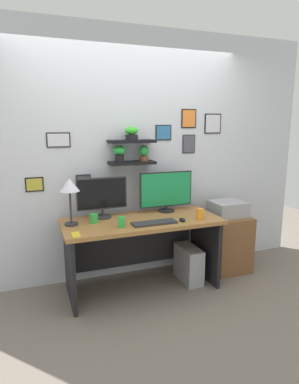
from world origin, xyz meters
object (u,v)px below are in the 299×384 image
(desk_lamp, at_px, (70,188))
(computer_tower_right, at_px, (189,264))
(desk, at_px, (140,238))
(water_cup, at_px, (200,214))
(monitor_right, at_px, (166,191))
(monitor_left, at_px, (102,196))
(coffee_mug, at_px, (94,218))
(drawer_cabinet, at_px, (226,242))
(pen_cup, at_px, (121,222))
(printer, at_px, (228,209))
(cell_phone, at_px, (76,235))
(keyboard, at_px, (154,223))
(computer_mouse, at_px, (182,220))

(desk_lamp, bearing_deg, computer_tower_right, -3.94)
(desk, bearing_deg, water_cup, -23.26)
(monitor_right, distance_m, computer_tower_right, 0.84)
(monitor_left, distance_m, monitor_right, 0.71)
(coffee_mug, distance_m, water_cup, 1.07)
(monitor_left, bearing_deg, drawer_cabinet, -3.90)
(pen_cup, height_order, printer, pen_cup)
(desk, distance_m, cell_phone, 0.79)
(cell_phone, bearing_deg, keyboard, 5.46)
(monitor_left, xyz_separation_m, drawer_cabinet, (1.45, -0.10, -0.65))
(desk, bearing_deg, monitor_left, 155.44)
(desk, relative_size, printer, 4.20)
(cell_phone, relative_size, printer, 0.37)
(keyboard, xyz_separation_m, desk_lamp, (-0.76, 0.24, 0.35))
(desk, bearing_deg, computer_mouse, -34.74)
(drawer_cabinet, relative_size, computer_tower_right, 1.63)
(keyboard, bearing_deg, water_cup, -1.36)
(keyboard, bearing_deg, desk_lamp, 162.30)
(monitor_right, relative_size, pen_cup, 6.04)
(drawer_cabinet, relative_size, printer, 1.71)
(keyboard, relative_size, pen_cup, 4.40)
(computer_mouse, distance_m, printer, 0.80)
(pen_cup, bearing_deg, desk, 39.91)
(keyboard, height_order, coffee_mug, coffee_mug)
(coffee_mug, relative_size, drawer_cabinet, 0.14)
(desk_lamp, relative_size, drawer_cabinet, 0.70)
(pen_cup, relative_size, water_cup, 0.91)
(printer, bearing_deg, desk_lamp, -178.38)
(monitor_left, height_order, monitor_right, monitor_right)
(water_cup, xyz_separation_m, printer, (0.54, 0.30, -0.07))
(desk_lamp, xyz_separation_m, coffee_mug, (0.22, -0.01, -0.31))
(water_cup, relative_size, drawer_cabinet, 0.17)
(computer_mouse, xyz_separation_m, computer_tower_right, (0.18, 0.18, -0.57))
(monitor_right, distance_m, drawer_cabinet, 0.99)
(monitor_right, relative_size, water_cup, 5.49)
(keyboard, xyz_separation_m, drawer_cabinet, (1.03, 0.29, -0.43))
(drawer_cabinet, bearing_deg, cell_phone, -168.39)
(water_cup, distance_m, printer, 0.62)
(computer_mouse, bearing_deg, pen_cup, 177.35)
(pen_cup, relative_size, printer, 0.26)
(keyboard, distance_m, printer, 1.07)
(coffee_mug, bearing_deg, drawer_cabinet, 2.03)
(keyboard, height_order, drawer_cabinet, keyboard)
(monitor_right, distance_m, keyboard, 0.54)
(desk_lamp, relative_size, pen_cup, 4.53)
(monitor_left, bearing_deg, desk_lamp, -156.04)
(monitor_left, distance_m, desk_lamp, 0.39)
(computer_mouse, height_order, computer_tower_right, computer_mouse)
(desk, height_order, keyboard, keyboard)
(pen_cup, bearing_deg, drawer_cabinet, 11.76)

